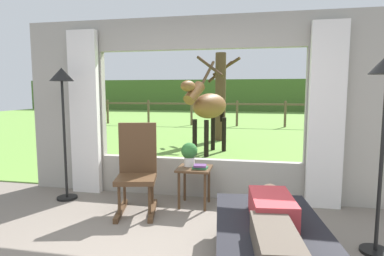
{
  "coord_description": "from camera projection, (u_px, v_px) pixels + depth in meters",
  "views": [
    {
      "loc": [
        0.81,
        -2.23,
        1.52
      ],
      "look_at": [
        0.0,
        1.8,
        1.05
      ],
      "focal_mm": 30.01,
      "sensor_mm": 36.0,
      "label": 1
    }
  ],
  "objects": [
    {
      "name": "back_wall_with_window",
      "position": [
        198.0,
        110.0,
        4.56
      ],
      "size": [
        5.2,
        0.12,
        2.55
      ],
      "color": "#9E998E",
      "rests_on": "ground_plane"
    },
    {
      "name": "curtain_panel_left",
      "position": [
        85.0,
        113.0,
        4.76
      ],
      "size": [
        0.44,
        0.1,
        2.4
      ],
      "primitive_type": "cube",
      "color": "silver",
      "rests_on": "ground_plane"
    },
    {
      "name": "curtain_panel_right",
      "position": [
        326.0,
        117.0,
        4.1
      ],
      "size": [
        0.44,
        0.1,
        2.4
      ],
      "primitive_type": "cube",
      "color": "silver",
      "rests_on": "ground_plane"
    },
    {
      "name": "outdoor_pasture_lawn",
      "position": [
        239.0,
        123.0,
        15.32
      ],
      "size": [
        36.0,
        21.68,
        0.02
      ],
      "primitive_type": "cube",
      "color": "olive",
      "rests_on": "ground_plane"
    },
    {
      "name": "distant_hill_ridge",
      "position": [
        246.0,
        95.0,
        24.77
      ],
      "size": [
        36.0,
        2.0,
        2.4
      ],
      "primitive_type": "cube",
      "color": "#436129",
      "rests_on": "ground_plane"
    },
    {
      "name": "recliner_sofa",
      "position": [
        271.0,
        251.0,
        2.62
      ],
      "size": [
        1.09,
        1.79,
        0.42
      ],
      "rotation": [
        0.0,
        0.0,
        0.12
      ],
      "color": "black",
      "rests_on": "ground_plane"
    },
    {
      "name": "reclining_person",
      "position": [
        273.0,
        218.0,
        2.54
      ],
      "size": [
        0.41,
        1.44,
        0.22
      ],
      "rotation": [
        0.0,
        0.0,
        0.12
      ],
      "color": "#B23338",
      "rests_on": "recliner_sofa"
    },
    {
      "name": "rocking_chair",
      "position": [
        137.0,
        169.0,
        4.07
      ],
      "size": [
        0.6,
        0.77,
        1.12
      ],
      "rotation": [
        0.0,
        0.0,
        0.23
      ],
      "color": "#4C331E",
      "rests_on": "ground_plane"
    },
    {
      "name": "side_table",
      "position": [
        194.0,
        174.0,
        4.25
      ],
      "size": [
        0.44,
        0.44,
        0.52
      ],
      "color": "#4C331E",
      "rests_on": "ground_plane"
    },
    {
      "name": "potted_plant",
      "position": [
        189.0,
        153.0,
        4.29
      ],
      "size": [
        0.22,
        0.22,
        0.32
      ],
      "color": "silver",
      "rests_on": "side_table"
    },
    {
      "name": "book_stack",
      "position": [
        200.0,
        167.0,
        4.16
      ],
      "size": [
        0.2,
        0.15,
        0.05
      ],
      "color": "#337247",
      "rests_on": "side_table"
    },
    {
      "name": "floor_lamp_left",
      "position": [
        62.0,
        94.0,
        4.4
      ],
      "size": [
        0.32,
        0.32,
        1.84
      ],
      "color": "black",
      "rests_on": "ground_plane"
    },
    {
      "name": "horse",
      "position": [
        208.0,
        107.0,
        7.61
      ],
      "size": [
        1.04,
        1.79,
        1.73
      ],
      "rotation": [
        0.0,
        0.0,
        2.74
      ],
      "color": "brown",
      "rests_on": "outdoor_pasture_lawn"
    },
    {
      "name": "pasture_tree",
      "position": [
        220.0,
        94.0,
        9.74
      ],
      "size": [
        1.35,
        1.35,
        2.65
      ],
      "color": "#4C3823",
      "rests_on": "outdoor_pasture_lawn"
    },
    {
      "name": "pasture_fence_line",
      "position": [
        237.0,
        109.0,
        13.77
      ],
      "size": [
        16.1,
        0.1,
        1.1
      ],
      "color": "brown",
      "rests_on": "outdoor_pasture_lawn"
    }
  ]
}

